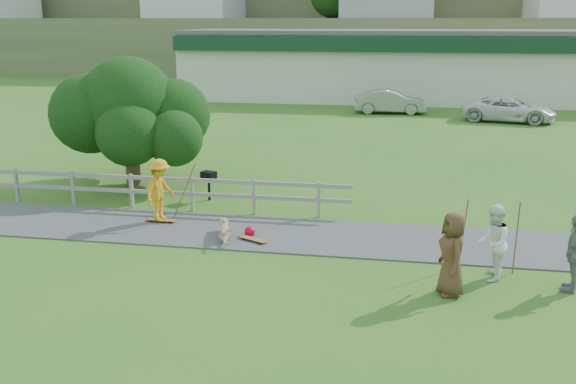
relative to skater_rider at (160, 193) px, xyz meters
name	(u,v)px	position (x,y,z in m)	size (l,w,h in m)	color
ground	(226,251)	(2.51, -1.93, -0.92)	(260.00, 260.00, 0.00)	#31631C
path	(240,232)	(2.51, -0.43, -0.90)	(34.00, 3.00, 0.04)	#3B3B3E
fence	(113,185)	(-2.11, 1.37, -0.19)	(15.05, 0.10, 1.10)	slate
strip_mall	(400,64)	(6.51, 33.01, 1.66)	(32.50, 10.75, 5.10)	beige
skater_rider	(160,193)	(0.00, 0.00, 0.00)	(1.18, 0.68, 1.83)	orange
skater_fallen	(225,230)	(2.26, -1.08, -0.63)	(1.54, 0.37, 0.56)	tan
spectator_a	(493,243)	(9.03, -2.68, -0.03)	(0.86, 0.67, 1.78)	white
spectator_b	(575,253)	(10.71, -3.04, -0.03)	(1.03, 0.43, 1.76)	slate
spectator_c	(452,254)	(8.05, -3.71, 0.01)	(0.91, 0.59, 1.86)	#4F331F
car_silver	(390,102)	(6.03, 24.54, -0.16)	(1.60, 4.58, 1.51)	gray
car_white	(509,109)	(13.01, 22.25, -0.18)	(2.43, 5.26, 1.46)	silver
tree	(130,129)	(-2.69, 4.26, 1.13)	(5.40, 5.40, 4.10)	black
bbq	(209,186)	(0.66, 2.67, -0.43)	(0.45, 0.34, 0.97)	black
longboard_rider	(161,221)	(0.00, 0.00, -0.87)	(0.89, 0.22, 0.10)	brown
longboard_fallen	(253,241)	(3.06, -1.18, -0.87)	(0.87, 0.21, 0.10)	brown
helmet	(250,231)	(2.86, -0.73, -0.77)	(0.30, 0.30, 0.30)	#B50720
pole_rider	(184,189)	(0.60, 0.40, 0.04)	(0.03, 0.03, 1.90)	brown
pole_spec_left	(463,234)	(8.43, -2.05, -0.06)	(0.03, 0.03, 1.72)	brown
pole_spec_right	(516,238)	(9.61, -2.24, -0.04)	(0.03, 0.03, 1.75)	brown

